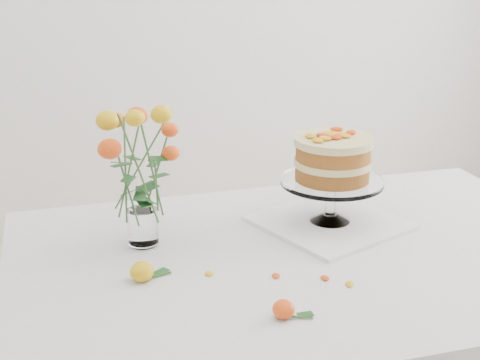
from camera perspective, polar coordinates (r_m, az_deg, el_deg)
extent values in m
cube|color=tan|center=(1.63, 5.94, -6.92)|extent=(1.40, 0.90, 0.04)
cylinder|color=tan|center=(2.04, -15.56, -13.87)|extent=(0.06, 0.06, 0.71)
cylinder|color=tan|center=(2.35, 16.53, -9.17)|extent=(0.06, 0.06, 0.71)
cube|color=white|center=(1.62, 5.97, -6.19)|extent=(1.42, 0.92, 0.01)
cube|color=white|center=(2.06, 1.13, -3.48)|extent=(1.42, 0.01, 0.20)
cube|color=white|center=(1.57, -19.57, -12.34)|extent=(0.01, 0.92, 0.20)
cube|color=white|center=(1.77, 7.66, -3.62)|extent=(0.43, 0.43, 0.01)
cylinder|color=white|center=(1.75, 7.76, -1.60)|extent=(0.03, 0.03, 0.09)
cylinder|color=white|center=(1.73, 7.83, -0.11)|extent=(0.26, 0.26, 0.01)
cylinder|color=#A96326|center=(1.72, 7.87, 0.66)|extent=(0.22, 0.22, 0.04)
cylinder|color=beige|center=(1.71, 7.91, 1.53)|extent=(0.23, 0.23, 0.02)
cylinder|color=#A96326|center=(1.70, 7.95, 2.41)|extent=(0.22, 0.22, 0.04)
cylinder|color=beige|center=(1.70, 7.99, 3.33)|extent=(0.24, 0.24, 0.02)
cylinder|color=white|center=(1.66, -8.21, -5.39)|extent=(0.06, 0.06, 0.01)
cylinder|color=white|center=(1.64, -8.29, -3.91)|extent=(0.07, 0.07, 0.09)
ellipsoid|color=yellow|center=(1.48, -8.38, -7.74)|extent=(0.05, 0.05, 0.04)
cylinder|color=#2E6026|center=(1.50, -7.03, -8.13)|extent=(0.06, 0.02, 0.01)
ellipsoid|color=red|center=(1.34, 3.73, -10.94)|extent=(0.04, 0.04, 0.04)
cylinder|color=#2E6026|center=(1.34, 5.07, -11.62)|extent=(0.05, 0.03, 0.00)
ellipsoid|color=#EDA20F|center=(1.49, 3.08, -8.17)|extent=(0.03, 0.02, 0.00)
ellipsoid|color=#EDA20F|center=(1.49, 7.26, -8.31)|extent=(0.03, 0.02, 0.00)
ellipsoid|color=#EDA20F|center=(1.48, 9.31, -8.76)|extent=(0.03, 0.02, 0.00)
ellipsoid|color=#EDA20F|center=(1.50, -2.66, -8.00)|extent=(0.03, 0.02, 0.00)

